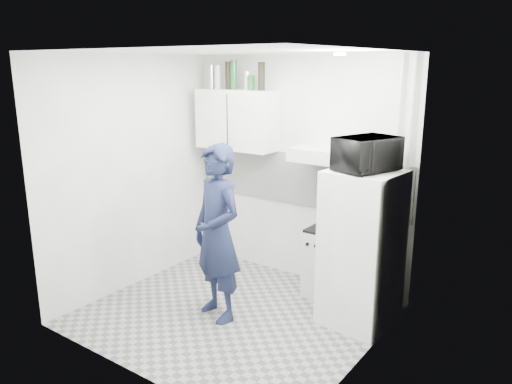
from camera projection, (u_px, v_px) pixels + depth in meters
The scene contains 24 objects.
floor at pixel (232, 315), 5.11m from camera, with size 2.80×2.80×0.00m, color gray.
ceiling at pixel (229, 51), 4.46m from camera, with size 2.80×2.80×0.00m, color white.
wall_back at pixel (298, 170), 5.77m from camera, with size 2.80×2.80×0.00m, color white.
wall_left at pixel (132, 174), 5.57m from camera, with size 2.60×2.60×0.00m, color white.
wall_right at pixel (367, 217), 3.99m from camera, with size 2.60×2.60×0.00m, color white.
person at pixel (217, 233), 4.88m from camera, with size 0.64×0.42×1.77m, color #161C37.
stove at pixel (330, 263), 5.47m from camera, with size 0.47×0.47×0.74m, color silver.
fridge at pixel (362, 249), 4.79m from camera, with size 0.64×0.64×1.53m, color white.
stove_top at pixel (331, 230), 5.38m from camera, with size 0.45×0.45×0.03m, color black.
saucepan at pixel (341, 225), 5.35m from camera, with size 0.17×0.17×0.09m, color silver.
microwave at pixel (367, 154), 4.56m from camera, with size 0.39×0.57×0.32m, color black.
bottle_a at pixel (211, 77), 6.01m from camera, with size 0.07×0.07×0.28m, color silver.
bottle_b at pixel (218, 77), 5.95m from camera, with size 0.07×0.07×0.28m, color #B2B7BC.
bottle_c at pixel (229, 76), 5.85m from camera, with size 0.08×0.08×0.32m, color black.
bottle_d at pixel (234, 75), 5.81m from camera, with size 0.08×0.08×0.33m, color #144C1E.
canister_a at pixel (247, 81), 5.72m from camera, with size 0.08×0.08×0.21m, color silver.
canister_b at pixel (251, 83), 5.69m from camera, with size 0.09×0.09×0.17m, color #144C1E.
bottle_e at pixel (261, 76), 5.59m from camera, with size 0.08×0.08×0.32m, color black.
upper_cabinet at pixel (237, 120), 5.92m from camera, with size 1.00×0.35×0.70m, color white.
range_hood at pixel (323, 154), 5.25m from camera, with size 0.60×0.50×0.14m, color silver.
backsplash at pixel (297, 179), 5.78m from camera, with size 2.74×0.03×0.60m, color white.
pipe_a at pixel (405, 187), 4.97m from camera, with size 0.05×0.05×2.60m, color silver.
pipe_b at pixel (394, 185), 5.04m from camera, with size 0.04×0.04×2.60m, color silver.
ceiling_spot_fixture at pixel (340, 54), 4.06m from camera, with size 0.10×0.10×0.02m, color white.
Camera 1 is at (2.89, -3.63, 2.49)m, focal length 35.00 mm.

